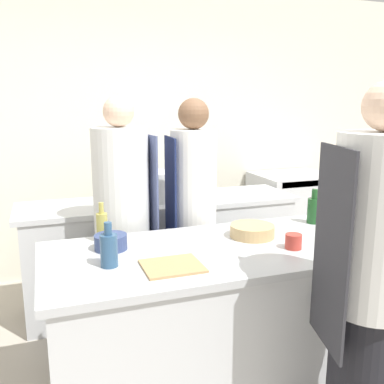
{
  "coord_description": "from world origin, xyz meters",
  "views": [
    {
      "loc": [
        -0.86,
        -2.08,
        1.71
      ],
      "look_at": [
        0.0,
        0.35,
        1.15
      ],
      "focal_mm": 40.0,
      "sensor_mm": 36.0,
      "label": 1
    }
  ],
  "objects_px": {
    "bowl_mixing_large": "(111,242)",
    "oven_range": "(291,218)",
    "chef_at_pass_far": "(193,220)",
    "bottle_wine": "(314,210)",
    "bottle_vinegar": "(109,249)",
    "cup": "(293,241)",
    "bowl_prep_small": "(252,231)",
    "bottle_olive_oil": "(102,226)",
    "stockpot": "(157,186)",
    "chef_at_stove": "(123,226)",
    "chef_at_prep_near": "(370,292)"
  },
  "relations": [
    {
      "from": "bottle_wine",
      "to": "bowl_prep_small",
      "type": "relative_size",
      "value": 0.87
    },
    {
      "from": "bottle_wine",
      "to": "cup",
      "type": "bearing_deg",
      "value": -135.71
    },
    {
      "from": "stockpot",
      "to": "chef_at_pass_far",
      "type": "bearing_deg",
      "value": -77.63
    },
    {
      "from": "chef_at_pass_far",
      "to": "bottle_vinegar",
      "type": "relative_size",
      "value": 7.62
    },
    {
      "from": "bowl_mixing_large",
      "to": "bowl_prep_small",
      "type": "distance_m",
      "value": 0.84
    },
    {
      "from": "bottle_olive_oil",
      "to": "chef_at_prep_near",
      "type": "bearing_deg",
      "value": -46.42
    },
    {
      "from": "oven_range",
      "to": "bottle_wine",
      "type": "relative_size",
      "value": 4.09
    },
    {
      "from": "oven_range",
      "to": "cup",
      "type": "relative_size",
      "value": 10.33
    },
    {
      "from": "chef_at_pass_far",
      "to": "bottle_wine",
      "type": "relative_size",
      "value": 7.45
    },
    {
      "from": "oven_range",
      "to": "stockpot",
      "type": "xyz_separation_m",
      "value": [
        -1.62,
        -0.52,
        0.55
      ]
    },
    {
      "from": "bowl_mixing_large",
      "to": "chef_at_pass_far",
      "type": "bearing_deg",
      "value": 37.48
    },
    {
      "from": "oven_range",
      "to": "cup",
      "type": "distance_m",
      "value": 2.29
    },
    {
      "from": "stockpot",
      "to": "bottle_olive_oil",
      "type": "bearing_deg",
      "value": -122.54
    },
    {
      "from": "bottle_vinegar",
      "to": "bowl_prep_small",
      "type": "height_order",
      "value": "bottle_vinegar"
    },
    {
      "from": "oven_range",
      "to": "bowl_prep_small",
      "type": "distance_m",
      "value": 2.15
    },
    {
      "from": "chef_at_stove",
      "to": "cup",
      "type": "height_order",
      "value": "chef_at_stove"
    },
    {
      "from": "chef_at_pass_far",
      "to": "chef_at_stove",
      "type": "bearing_deg",
      "value": 88.88
    },
    {
      "from": "chef_at_pass_far",
      "to": "bottle_wine",
      "type": "height_order",
      "value": "chef_at_pass_far"
    },
    {
      "from": "chef_at_prep_near",
      "to": "stockpot",
      "type": "height_order",
      "value": "chef_at_prep_near"
    },
    {
      "from": "chef_at_pass_far",
      "to": "cup",
      "type": "xyz_separation_m",
      "value": [
        0.29,
        -0.83,
        0.07
      ]
    },
    {
      "from": "bowl_prep_small",
      "to": "stockpot",
      "type": "distance_m",
      "value": 1.15
    },
    {
      "from": "chef_at_stove",
      "to": "bowl_prep_small",
      "type": "height_order",
      "value": "chef_at_stove"
    },
    {
      "from": "bottle_vinegar",
      "to": "stockpot",
      "type": "bearing_deg",
      "value": 65.46
    },
    {
      "from": "chef_at_pass_far",
      "to": "bowl_prep_small",
      "type": "distance_m",
      "value": 0.6
    },
    {
      "from": "oven_range",
      "to": "bottle_wine",
      "type": "bearing_deg",
      "value": -118.16
    },
    {
      "from": "bowl_prep_small",
      "to": "bottle_wine",
      "type": "bearing_deg",
      "value": 13.84
    },
    {
      "from": "bottle_olive_oil",
      "to": "stockpot",
      "type": "xyz_separation_m",
      "value": [
        0.57,
        0.89,
        0.03
      ]
    },
    {
      "from": "bottle_olive_oil",
      "to": "bottle_wine",
      "type": "relative_size",
      "value": 1.0
    },
    {
      "from": "bottle_wine",
      "to": "bowl_mixing_large",
      "type": "distance_m",
      "value": 1.36
    },
    {
      "from": "chef_at_prep_near",
      "to": "bowl_mixing_large",
      "type": "xyz_separation_m",
      "value": [
        -0.98,
        0.9,
        0.05
      ]
    },
    {
      "from": "chef_at_prep_near",
      "to": "bowl_mixing_large",
      "type": "height_order",
      "value": "chef_at_prep_near"
    },
    {
      "from": "cup",
      "to": "bowl_mixing_large",
      "type": "bearing_deg",
      "value": 161.15
    },
    {
      "from": "bowl_prep_small",
      "to": "stockpot",
      "type": "relative_size",
      "value": 0.86
    },
    {
      "from": "chef_at_prep_near",
      "to": "chef_at_stove",
      "type": "xyz_separation_m",
      "value": [
        -0.81,
        1.44,
        -0.03
      ]
    },
    {
      "from": "bowl_mixing_large",
      "to": "oven_range",
      "type": "bearing_deg",
      "value": 35.94
    },
    {
      "from": "oven_range",
      "to": "chef_at_pass_far",
      "type": "height_order",
      "value": "chef_at_pass_far"
    },
    {
      "from": "oven_range",
      "to": "chef_at_stove",
      "type": "relative_size",
      "value": 0.54
    },
    {
      "from": "bottle_olive_oil",
      "to": "oven_range",
      "type": "bearing_deg",
      "value": 32.87
    },
    {
      "from": "bowl_mixing_large",
      "to": "bowl_prep_small",
      "type": "xyz_separation_m",
      "value": [
        0.84,
        -0.06,
        -0.01
      ]
    },
    {
      "from": "chef_at_pass_far",
      "to": "bottle_vinegar",
      "type": "distance_m",
      "value": 1.04
    },
    {
      "from": "bowl_mixing_large",
      "to": "chef_at_prep_near",
      "type": "bearing_deg",
      "value": -42.55
    },
    {
      "from": "bowl_mixing_large",
      "to": "cup",
      "type": "xyz_separation_m",
      "value": [
        0.95,
        -0.33,
        0.0
      ]
    },
    {
      "from": "bowl_mixing_large",
      "to": "cup",
      "type": "height_order",
      "value": "same"
    },
    {
      "from": "bottle_vinegar",
      "to": "bottle_wine",
      "type": "distance_m",
      "value": 1.44
    },
    {
      "from": "chef_at_pass_far",
      "to": "oven_range",
      "type": "bearing_deg",
      "value": -51.4
    },
    {
      "from": "chef_at_pass_far",
      "to": "bottle_olive_oil",
      "type": "distance_m",
      "value": 0.78
    },
    {
      "from": "bottle_wine",
      "to": "bowl_mixing_large",
      "type": "xyz_separation_m",
      "value": [
        -1.36,
        -0.07,
        -0.05
      ]
    },
    {
      "from": "oven_range",
      "to": "chef_at_stove",
      "type": "bearing_deg",
      "value": -152.91
    },
    {
      "from": "bottle_vinegar",
      "to": "bowl_mixing_large",
      "type": "bearing_deg",
      "value": 79.49
    },
    {
      "from": "bottle_vinegar",
      "to": "cup",
      "type": "xyz_separation_m",
      "value": [
        1.0,
        -0.08,
        -0.05
      ]
    }
  ]
}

